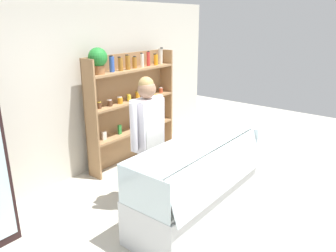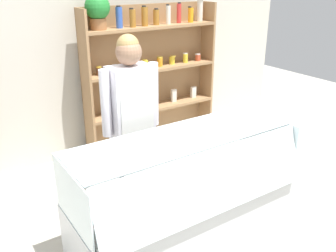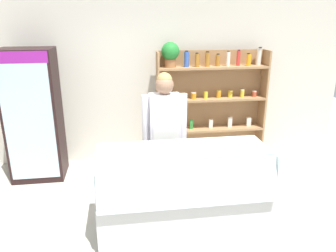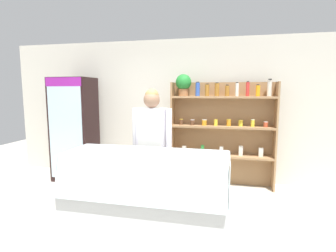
# 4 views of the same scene
# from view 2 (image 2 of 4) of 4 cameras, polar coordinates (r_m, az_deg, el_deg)

# --- Properties ---
(ground_plane) EXTENTS (12.00, 12.00, 0.00)m
(ground_plane) POSITION_cam_2_polar(r_m,az_deg,el_deg) (3.42, 0.73, -18.37)
(ground_plane) COLOR #B7B2A3
(back_wall) EXTENTS (6.80, 0.10, 2.70)m
(back_wall) POSITION_cam_2_polar(r_m,az_deg,el_deg) (4.72, -15.13, 10.79)
(back_wall) COLOR beige
(back_wall) RESTS_ON ground
(shelving_unit) EXTENTS (1.83, 0.29, 2.02)m
(shelving_unit) POSITION_cam_2_polar(r_m,az_deg,el_deg) (4.85, -3.62, 9.34)
(shelving_unit) COLOR #9E754C
(shelving_unit) RESTS_ON ground
(deli_display_case) EXTENTS (1.94, 0.80, 1.01)m
(deli_display_case) POSITION_cam_2_polar(r_m,az_deg,el_deg) (3.32, 2.44, -13.00)
(deli_display_case) COLOR silver
(deli_display_case) RESTS_ON ground
(shop_clerk) EXTENTS (0.58, 0.25, 1.75)m
(shop_clerk) POSITION_cam_2_polar(r_m,az_deg,el_deg) (3.44, -5.61, 2.00)
(shop_clerk) COLOR #2D2D38
(shop_clerk) RESTS_ON ground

